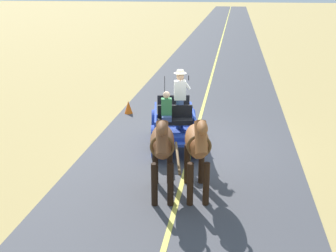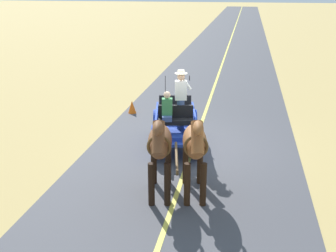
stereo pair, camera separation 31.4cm
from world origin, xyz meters
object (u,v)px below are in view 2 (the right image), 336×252
at_px(horse_drawn_carriage, 175,123).
at_px(horse_near_side, 195,145).
at_px(horse_off_side, 160,145).
at_px(traffic_cone, 132,107).

bearing_deg(horse_drawn_carriage, horse_near_side, 108.20).
xyz_separation_m(horse_near_side, horse_off_side, (0.79, 0.15, 0.00)).
height_order(horse_off_side, traffic_cone, horse_off_side).
bearing_deg(horse_off_side, horse_drawn_carriage, -87.00).
bearing_deg(horse_near_side, horse_drawn_carriage, -71.80).
xyz_separation_m(horse_drawn_carriage, traffic_cone, (2.28, -3.20, -0.57)).
relative_size(horse_near_side, horse_off_side, 1.00).
distance_m(horse_drawn_carriage, horse_near_side, 3.10).
relative_size(horse_drawn_carriage, horse_near_side, 2.04).
height_order(horse_drawn_carriage, horse_off_side, horse_drawn_carriage).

